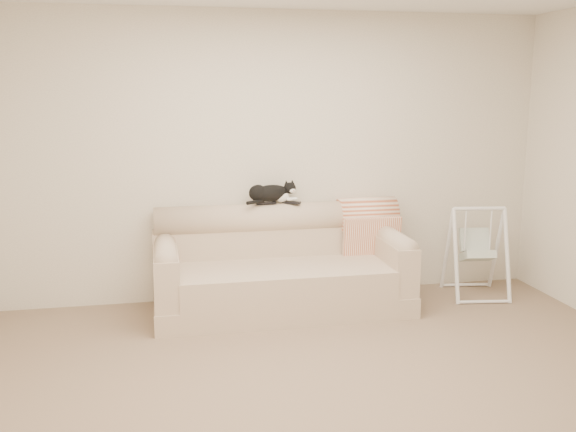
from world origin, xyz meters
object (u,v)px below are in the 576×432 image
(remote_a, at_px, (266,203))
(remote_b, at_px, (291,202))
(sofa, at_px, (281,269))
(tuxedo_cat, at_px, (271,193))
(baby_swing, at_px, (477,251))

(remote_a, xyz_separation_m, remote_b, (0.23, -0.01, -0.00))
(sofa, height_order, remote_a, remote_a)
(remote_b, bearing_deg, remote_a, 177.00)
(remote_a, relative_size, remote_b, 1.09)
(sofa, bearing_deg, remote_a, 110.73)
(sofa, height_order, remote_b, remote_b)
(sofa, relative_size, tuxedo_cat, 4.41)
(sofa, distance_m, remote_a, 0.61)
(remote_a, height_order, remote_b, remote_a)
(sofa, bearing_deg, remote_b, 57.04)
(remote_a, height_order, baby_swing, remote_a)
(remote_b, relative_size, tuxedo_cat, 0.34)
(sofa, bearing_deg, baby_swing, -0.25)
(sofa, distance_m, baby_swing, 1.87)
(tuxedo_cat, xyz_separation_m, baby_swing, (1.90, -0.25, -0.57))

